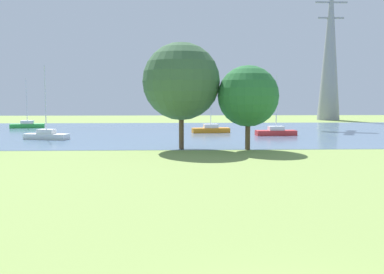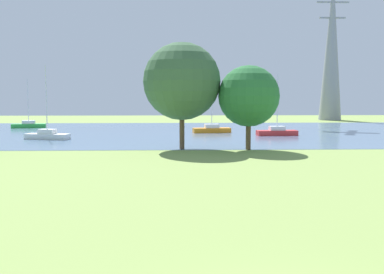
{
  "view_description": "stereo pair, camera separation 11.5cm",
  "coord_description": "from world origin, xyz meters",
  "px_view_note": "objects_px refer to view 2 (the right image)",
  "views": [
    {
      "loc": [
        -2.43,
        -8.07,
        4.61
      ],
      "look_at": [
        -1.35,
        18.7,
        2.17
      ],
      "focal_mm": 41.41,
      "sensor_mm": 36.0,
      "label": 1
    },
    {
      "loc": [
        -2.32,
        -8.08,
        4.61
      ],
      "look_at": [
        -1.35,
        18.7,
        2.17
      ],
      "focal_mm": 41.41,
      "sensor_mm": 36.0,
      "label": 2
    }
  ],
  "objects_px": {
    "sailboat_white": "(47,135)",
    "electricity_pylon": "(332,47)",
    "tree_east_near": "(249,96)",
    "sailboat_orange": "(212,129)",
    "sailboat_green": "(29,125)",
    "tree_west_far": "(182,81)",
    "sailboat_red": "(277,132)"
  },
  "relations": [
    {
      "from": "tree_west_far",
      "to": "electricity_pylon",
      "type": "height_order",
      "value": "electricity_pylon"
    },
    {
      "from": "sailboat_red",
      "to": "electricity_pylon",
      "type": "xyz_separation_m",
      "value": [
        18.71,
        35.19,
        13.96
      ]
    },
    {
      "from": "sailboat_orange",
      "to": "electricity_pylon",
      "type": "distance_m",
      "value": 42.74
    },
    {
      "from": "tree_west_far",
      "to": "tree_east_near",
      "type": "height_order",
      "value": "tree_west_far"
    },
    {
      "from": "sailboat_red",
      "to": "sailboat_white",
      "type": "bearing_deg",
      "value": -171.41
    },
    {
      "from": "sailboat_green",
      "to": "sailboat_white",
      "type": "relative_size",
      "value": 0.91
    },
    {
      "from": "sailboat_white",
      "to": "tree_east_near",
      "type": "bearing_deg",
      "value": -26.36
    },
    {
      "from": "tree_east_near",
      "to": "electricity_pylon",
      "type": "bearing_deg",
      "value": 63.57
    },
    {
      "from": "sailboat_red",
      "to": "tree_east_near",
      "type": "distance_m",
      "value": 15.67
    },
    {
      "from": "sailboat_green",
      "to": "electricity_pylon",
      "type": "xyz_separation_m",
      "value": [
        52.66,
        20.95,
        13.96
      ]
    },
    {
      "from": "sailboat_white",
      "to": "sailboat_orange",
      "type": "bearing_deg",
      "value": 24.19
    },
    {
      "from": "sailboat_red",
      "to": "tree_west_far",
      "type": "relative_size",
      "value": 0.77
    },
    {
      "from": "tree_east_near",
      "to": "sailboat_red",
      "type": "bearing_deg",
      "value": 67.68
    },
    {
      "from": "sailboat_white",
      "to": "electricity_pylon",
      "type": "bearing_deg",
      "value": 41.19
    },
    {
      "from": "sailboat_green",
      "to": "tree_east_near",
      "type": "relative_size",
      "value": 0.99
    },
    {
      "from": "electricity_pylon",
      "to": "tree_west_far",
      "type": "bearing_deg",
      "value": -121.99
    },
    {
      "from": "sailboat_white",
      "to": "electricity_pylon",
      "type": "height_order",
      "value": "electricity_pylon"
    },
    {
      "from": "sailboat_red",
      "to": "tree_east_near",
      "type": "xyz_separation_m",
      "value": [
        -5.73,
        -13.97,
        4.2
      ]
    },
    {
      "from": "tree_west_far",
      "to": "electricity_pylon",
      "type": "relative_size",
      "value": 0.33
    },
    {
      "from": "sailboat_green",
      "to": "tree_east_near",
      "type": "bearing_deg",
      "value": -44.99
    },
    {
      "from": "sailboat_green",
      "to": "tree_west_far",
      "type": "relative_size",
      "value": 0.78
    },
    {
      "from": "sailboat_green",
      "to": "sailboat_white",
      "type": "xyz_separation_m",
      "value": [
        7.96,
        -18.16,
        0.01
      ]
    },
    {
      "from": "tree_west_far",
      "to": "electricity_pylon",
      "type": "distance_m",
      "value": 57.68
    },
    {
      "from": "sailboat_orange",
      "to": "tree_east_near",
      "type": "height_order",
      "value": "tree_east_near"
    },
    {
      "from": "sailboat_orange",
      "to": "tree_west_far",
      "type": "relative_size",
      "value": 0.71
    },
    {
      "from": "tree_east_near",
      "to": "sailboat_orange",
      "type": "bearing_deg",
      "value": 95.33
    },
    {
      "from": "tree_west_far",
      "to": "electricity_pylon",
      "type": "bearing_deg",
      "value": 58.01
    },
    {
      "from": "tree_east_near",
      "to": "sailboat_green",
      "type": "bearing_deg",
      "value": 135.01
    },
    {
      "from": "sailboat_green",
      "to": "tree_west_far",
      "type": "xyz_separation_m",
      "value": [
        22.44,
        -27.44,
        5.49
      ]
    },
    {
      "from": "sailboat_orange",
      "to": "electricity_pylon",
      "type": "relative_size",
      "value": 0.23
    },
    {
      "from": "sailboat_white",
      "to": "sailboat_green",
      "type": "bearing_deg",
      "value": 113.65
    },
    {
      "from": "tree_east_near",
      "to": "electricity_pylon",
      "type": "distance_m",
      "value": 55.76
    }
  ]
}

